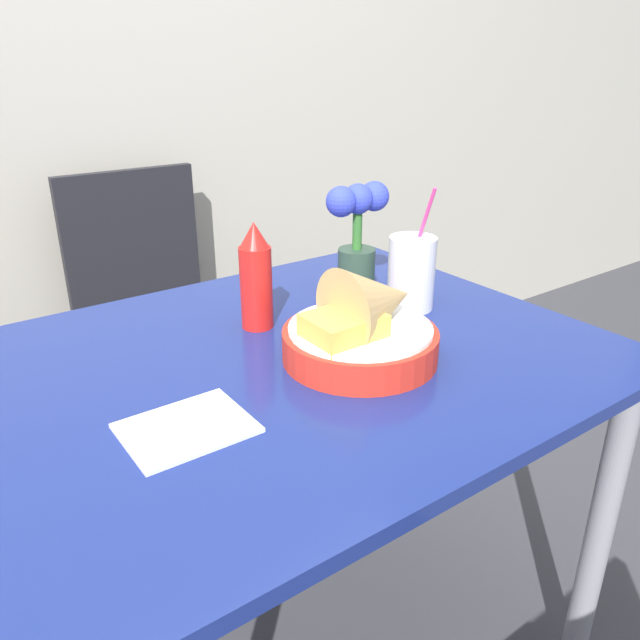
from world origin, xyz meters
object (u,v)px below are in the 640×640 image
at_px(chair_far_window, 149,303).
at_px(drink_cup, 411,275).
at_px(food_basket, 365,326).
at_px(ketchup_bottle, 256,278).
at_px(flower_vase, 357,235).

height_order(chair_far_window, drink_cup, drink_cup).
xyz_separation_m(food_basket, ketchup_bottle, (-0.08, 0.22, 0.04)).
bearing_deg(drink_cup, food_basket, -150.79).
xyz_separation_m(chair_far_window, ketchup_bottle, (-0.06, -0.74, 0.30)).
xyz_separation_m(food_basket, flower_vase, (0.17, 0.24, 0.07)).
bearing_deg(drink_cup, chair_far_window, 105.98).
distance_m(ketchup_bottle, flower_vase, 0.26).
height_order(food_basket, drink_cup, drink_cup).
distance_m(drink_cup, flower_vase, 0.14).
bearing_deg(ketchup_bottle, flower_vase, 4.56).
bearing_deg(food_basket, ketchup_bottle, 110.07).
relative_size(ketchup_bottle, drink_cup, 0.82).
bearing_deg(ketchup_bottle, drink_cup, -18.01).
distance_m(chair_far_window, ketchup_bottle, 0.80).
xyz_separation_m(chair_far_window, drink_cup, (0.24, -0.84, 0.27)).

